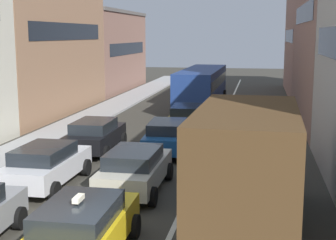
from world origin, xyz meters
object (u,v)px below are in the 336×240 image
sedan_centre_lane_second (135,169)px  bus_mid_queue_primary (202,85)px  taxi_centre_lane_front (82,229)px  hatchback_centre_lane_third (168,136)px  wagon_left_lane_second (46,164)px  removalist_box_truck (248,164)px  sedan_left_lane_third (95,135)px  sedan_right_lane_behind_truck (248,148)px  coupe_centre_lane_fourth (187,118)px

sedan_centre_lane_second → bus_mid_queue_primary: (0.04, 19.15, 0.96)m
taxi_centre_lane_front → sedan_centre_lane_second: bearing=-0.1°
taxi_centre_lane_front → hatchback_centre_lane_third: size_ratio=0.98×
wagon_left_lane_second → removalist_box_truck: bearing=-113.1°
hatchback_centre_lane_third → sedan_left_lane_third: (-3.33, -0.42, 0.00)m
taxi_centre_lane_front → wagon_left_lane_second: taxi_centre_lane_front is taller
sedan_right_lane_behind_truck → taxi_centre_lane_front: bearing=159.7°
sedan_right_lane_behind_truck → hatchback_centre_lane_third: bearing=65.8°
taxi_centre_lane_front → bus_mid_queue_primary: (-0.03, 24.50, 0.96)m
sedan_centre_lane_second → bus_mid_queue_primary: size_ratio=0.41×
taxi_centre_lane_front → sedan_centre_lane_second: 5.35m
wagon_left_lane_second → taxi_centre_lane_front: bearing=-147.7°
removalist_box_truck → sedan_right_lane_behind_truck: removalist_box_truck is taller
sedan_right_lane_behind_truck → bus_mid_queue_primary: 15.72m
sedan_left_lane_third → sedan_right_lane_behind_truck: same height
removalist_box_truck → coupe_centre_lane_fourth: (-3.64, 13.81, -1.18)m
bus_mid_queue_primary → sedan_centre_lane_second: bearing=-179.0°
bus_mid_queue_primary → sedan_right_lane_behind_truck: bearing=-165.3°
taxi_centre_lane_front → sedan_right_lane_behind_truck: (3.66, 9.25, -0.00)m
removalist_box_truck → sedan_centre_lane_second: size_ratio=1.80×
taxi_centre_lane_front → hatchback_centre_lane_third: (0.03, 10.98, -0.00)m
coupe_centre_lane_fourth → removalist_box_truck: bearing=-167.8°
hatchback_centre_lane_third → sedan_right_lane_behind_truck: bearing=-118.7°
sedan_centre_lane_second → taxi_centre_lane_front: bearing=-179.4°
wagon_left_lane_second → bus_mid_queue_primary: 19.48m
sedan_left_lane_third → removalist_box_truck: bearing=-140.6°
taxi_centre_lane_front → sedan_centre_lane_second: (-0.07, 5.35, -0.00)m
sedan_right_lane_behind_truck → sedan_centre_lane_second: bearing=137.5°
removalist_box_truck → coupe_centre_lane_fourth: removalist_box_truck is taller
taxi_centre_lane_front → coupe_centre_lane_fourth: bearing=-1.5°
sedan_centre_lane_second → hatchback_centre_lane_third: same height
removalist_box_truck → wagon_left_lane_second: 7.85m
coupe_centre_lane_fourth → sedan_right_lane_behind_truck: bearing=-155.3°
sedan_left_lane_third → hatchback_centre_lane_third: bearing=-83.8°
sedan_centre_lane_second → sedan_right_lane_behind_truck: (3.73, 3.89, 0.00)m
coupe_centre_lane_fourth → wagon_left_lane_second: bearing=159.5°
coupe_centre_lane_fourth → sedan_right_lane_behind_truck: 7.63m
wagon_left_lane_second → coupe_centre_lane_fourth: bearing=-17.6°
sedan_left_lane_third → sedan_right_lane_behind_truck: 7.08m
removalist_box_truck → hatchback_centre_lane_third: 9.60m
sedan_centre_lane_second → hatchback_centre_lane_third: size_ratio=0.98×
taxi_centre_lane_front → wagon_left_lane_second: (-3.31, 5.32, -0.00)m
removalist_box_truck → sedan_left_lane_third: size_ratio=1.79×
taxi_centre_lane_front → sedan_left_lane_third: 11.06m
wagon_left_lane_second → coupe_centre_lane_fourth: size_ratio=0.99×
coupe_centre_lane_fourth → taxi_centre_lane_front: bearing=176.9°
sedan_centre_lane_second → sedan_left_lane_third: (-3.22, 5.20, 0.00)m
hatchback_centre_lane_third → bus_mid_queue_primary: bus_mid_queue_primary is taller
wagon_left_lane_second → hatchback_centre_lane_third: bearing=-30.2°
wagon_left_lane_second → coupe_centre_lane_fourth: 11.26m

